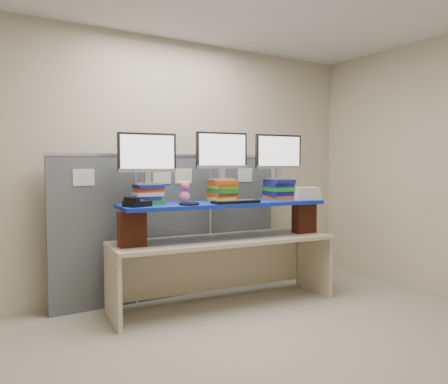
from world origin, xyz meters
TOP-DOWN VIEW (x-y plane):
  - room at (0.00, 0.00)m, footprint 5.00×4.00m
  - cubicle_partition at (-0.00, 1.78)m, footprint 2.60×0.06m
  - desk at (0.28, 1.22)m, footprint 2.31×0.89m
  - brick_pier_left at (-0.65, 1.27)m, footprint 0.25×0.15m
  - brick_pier_right at (1.21, 1.07)m, footprint 0.25×0.15m
  - blue_board at (0.28, 1.22)m, footprint 2.11×0.73m
  - book_stack_left at (-0.44, 1.42)m, footprint 0.29×0.32m
  - book_stack_center at (0.34, 1.34)m, footprint 0.26×0.32m
  - book_stack_right at (1.01, 1.26)m, footprint 0.29×0.34m
  - monitor_left at (-0.44, 1.42)m, footprint 0.56×0.18m
  - monitor_center at (0.33, 1.34)m, footprint 0.56×0.18m
  - monitor_right at (1.01, 1.27)m, footprint 0.56×0.18m
  - keyboard at (0.31, 1.05)m, footprint 0.48×0.19m
  - mouse at (0.56, 1.06)m, footprint 0.08×0.12m
  - desk_phone at (-0.62, 1.22)m, footprint 0.24×0.23m
  - headset at (-0.15, 1.13)m, footprint 0.23×0.23m
  - plush_toy at (-0.10, 1.32)m, footprint 0.13×0.10m
  - binder_stack at (1.22, 1.06)m, footprint 0.33×0.30m

SIDE VIEW (x-z plane):
  - desk at x=0.28m, z-range 0.20..0.89m
  - cubicle_partition at x=0.00m, z-range 0.00..1.53m
  - brick_pier_left at x=-0.65m, z-range 0.69..1.01m
  - brick_pier_right at x=1.21m, z-range 0.69..1.01m
  - blue_board at x=0.28m, z-range 1.01..1.05m
  - headset at x=-0.15m, z-range 1.05..1.07m
  - keyboard at x=0.31m, z-range 1.05..1.08m
  - mouse at x=0.56m, z-range 1.05..1.08m
  - desk_phone at x=-0.62m, z-range 1.04..1.12m
  - binder_stack at x=1.22m, z-range 1.04..1.18m
  - book_stack_left at x=-0.44m, z-range 1.05..1.23m
  - book_stack_right at x=1.01m, z-range 1.05..1.26m
  - book_stack_center at x=0.34m, z-range 1.05..1.27m
  - plush_toy at x=-0.10m, z-range 1.05..1.27m
  - room at x=0.00m, z-range 0.00..2.80m
  - monitor_left at x=-0.44m, z-range 1.27..1.75m
  - monitor_right at x=1.01m, z-range 1.29..1.78m
  - monitor_center at x=0.33m, z-range 1.30..1.78m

